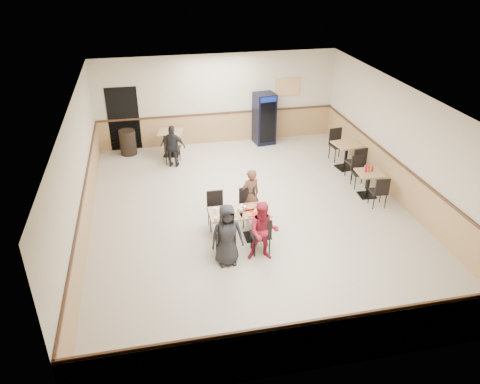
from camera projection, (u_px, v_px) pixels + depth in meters
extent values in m
plane|color=beige|center=(251.00, 214.00, 11.90)|extent=(10.00, 10.00, 0.00)
plane|color=silver|center=(253.00, 99.00, 10.49)|extent=(10.00, 10.00, 0.00)
plane|color=beige|center=(218.00, 100.00, 15.51)|extent=(8.00, 0.00, 8.00)
plane|color=beige|center=(330.00, 297.00, 6.88)|extent=(8.00, 0.00, 8.00)
plane|color=beige|center=(79.00, 175.00, 10.46)|extent=(0.00, 10.00, 10.00)
plane|color=beige|center=(405.00, 147.00, 11.93)|extent=(0.00, 10.00, 10.00)
cube|color=tan|center=(218.00, 128.00, 15.97)|extent=(7.98, 0.03, 1.00)
cube|color=tan|center=(398.00, 182.00, 12.40)|extent=(0.03, 9.98, 1.00)
cube|color=#472B19|center=(218.00, 113.00, 15.70)|extent=(7.98, 0.04, 0.06)
cube|color=black|center=(124.00, 119.00, 15.14)|extent=(1.00, 0.02, 2.10)
cube|color=orange|center=(288.00, 87.00, 15.77)|extent=(0.85, 0.02, 0.60)
cube|color=black|center=(225.00, 240.00, 10.84)|extent=(0.44, 0.44, 0.04)
cylinder|color=black|center=(225.00, 227.00, 10.67)|extent=(0.09, 0.09, 0.67)
cube|color=tan|center=(225.00, 214.00, 10.51)|extent=(0.69, 0.69, 0.04)
cube|color=black|center=(254.00, 236.00, 10.96)|extent=(0.44, 0.44, 0.04)
cylinder|color=black|center=(254.00, 223.00, 10.79)|extent=(0.09, 0.09, 0.67)
cube|color=tan|center=(254.00, 211.00, 10.63)|extent=(0.69, 0.69, 0.04)
imported|color=black|center=(227.00, 235.00, 9.77)|extent=(0.70, 0.46, 1.40)
imported|color=maroon|center=(263.00, 232.00, 9.92)|extent=(0.75, 0.63, 1.37)
imported|color=brown|center=(250.00, 195.00, 11.39)|extent=(0.56, 0.44, 1.35)
imported|color=black|center=(173.00, 146.00, 14.13)|extent=(0.84, 0.58, 1.32)
cube|color=#B21D0B|center=(256.00, 213.00, 10.49)|extent=(0.44, 0.33, 0.02)
cube|color=#B21D0B|center=(251.00, 207.00, 10.71)|extent=(0.44, 0.33, 0.02)
cylinder|color=silver|center=(260.00, 211.00, 10.55)|extent=(0.23, 0.23, 0.01)
cube|color=tan|center=(260.00, 211.00, 10.55)|extent=(0.30, 0.26, 0.02)
cylinder|color=silver|center=(246.00, 215.00, 10.41)|extent=(0.23, 0.23, 0.01)
cube|color=tan|center=(246.00, 215.00, 10.40)|extent=(0.27, 0.19, 0.02)
cylinder|color=silver|center=(251.00, 207.00, 10.74)|extent=(0.23, 0.23, 0.01)
cube|color=tan|center=(251.00, 206.00, 10.73)|extent=(0.31, 0.28, 0.02)
cylinder|color=silver|center=(237.00, 216.00, 10.39)|extent=(0.23, 0.23, 0.01)
cube|color=tan|center=(237.00, 215.00, 10.38)|extent=(0.29, 0.23, 0.02)
cylinder|color=white|center=(220.00, 217.00, 10.24)|extent=(0.08, 0.08, 0.10)
cylinder|color=white|center=(229.00, 210.00, 10.53)|extent=(0.08, 0.08, 0.10)
cylinder|color=white|center=(215.00, 210.00, 10.52)|extent=(0.08, 0.08, 0.10)
cylinder|color=white|center=(229.00, 217.00, 10.25)|extent=(0.08, 0.08, 0.10)
cylinder|color=white|center=(216.00, 219.00, 10.16)|extent=(0.08, 0.08, 0.10)
cylinder|color=#B5B9CA|center=(241.00, 208.00, 10.58)|extent=(0.07, 0.07, 0.12)
cylinder|color=#B5B9CA|center=(245.00, 209.00, 10.55)|extent=(0.07, 0.07, 0.12)
ellipsoid|color=silver|center=(241.00, 210.00, 10.52)|extent=(0.15, 0.15, 0.10)
cube|color=black|center=(367.00, 195.00, 12.75)|extent=(0.45, 0.45, 0.04)
cylinder|color=black|center=(368.00, 184.00, 12.59)|extent=(0.08, 0.08, 0.64)
cube|color=tan|center=(370.00, 173.00, 12.43)|extent=(0.70, 0.70, 0.04)
cube|color=black|center=(345.00, 167.00, 14.31)|extent=(0.54, 0.54, 0.04)
cylinder|color=black|center=(346.00, 156.00, 14.13)|extent=(0.10, 0.10, 0.73)
cube|color=tan|center=(347.00, 144.00, 13.95)|extent=(0.84, 0.84, 0.04)
cylinder|color=red|center=(366.00, 169.00, 12.40)|extent=(0.06, 0.06, 0.20)
cylinder|color=#D04C1B|center=(369.00, 169.00, 12.43)|extent=(0.06, 0.06, 0.17)
cylinder|color=red|center=(372.00, 169.00, 12.45)|extent=(0.05, 0.05, 0.14)
cube|color=black|center=(172.00, 154.00, 15.21)|extent=(0.58, 0.58, 0.04)
cylinder|color=black|center=(171.00, 143.00, 15.03)|extent=(0.10, 0.10, 0.72)
cube|color=tan|center=(170.00, 132.00, 14.85)|extent=(0.91, 0.91, 0.04)
cube|color=black|center=(264.00, 119.00, 15.74)|extent=(0.73, 0.71, 1.73)
cube|color=black|center=(268.00, 123.00, 15.49)|extent=(0.53, 0.09, 1.36)
cube|color=navy|center=(269.00, 100.00, 15.10)|extent=(0.54, 0.09, 0.16)
cylinder|color=black|center=(128.00, 142.00, 15.08)|extent=(0.52, 0.52, 0.81)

